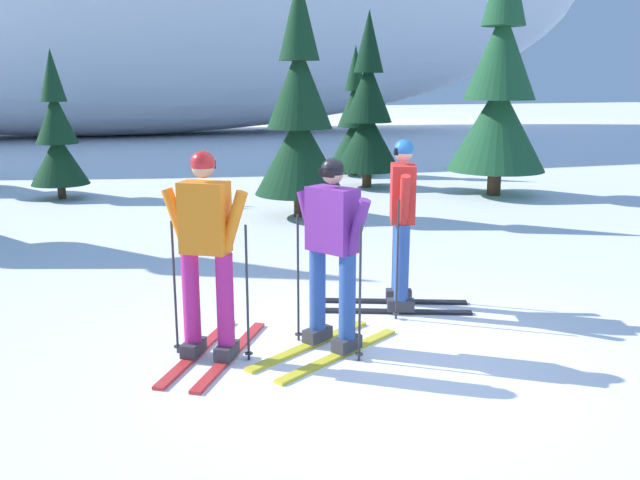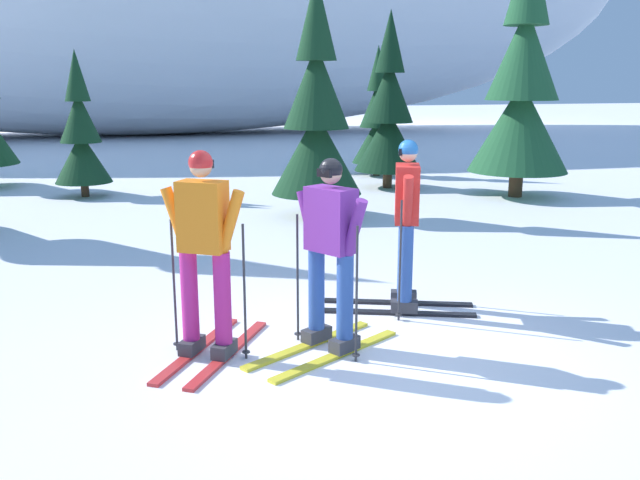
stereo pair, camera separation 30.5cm
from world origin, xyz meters
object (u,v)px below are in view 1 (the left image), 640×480
at_px(skier_purple_jacket, 332,250).
at_px(skier_red_jacket, 401,221).
at_px(pine_tree_center, 300,119).
at_px(pine_tree_far_right, 500,89).
at_px(pine_tree_right, 355,122).
at_px(pine_tree_center_right, 368,115).
at_px(pine_tree_center_left, 57,137).
at_px(skier_orange_jacket, 207,253).

distance_m(skier_purple_jacket, skier_red_jacket, 1.37).
distance_m(skier_red_jacket, pine_tree_center, 5.30).
xyz_separation_m(skier_red_jacket, pine_tree_far_right, (5.20, 6.12, 1.28)).
height_order(pine_tree_center, pine_tree_right, pine_tree_center).
relative_size(pine_tree_center_right, pine_tree_far_right, 0.74).
relative_size(pine_tree_center_left, pine_tree_center, 0.73).
xyz_separation_m(skier_purple_jacket, pine_tree_far_right, (6.29, 6.95, 1.31)).
bearing_deg(pine_tree_far_right, skier_red_jacket, -130.36).
relative_size(skier_orange_jacket, pine_tree_far_right, 0.34).
distance_m(skier_red_jacket, pine_tree_center_left, 9.39).
height_order(skier_orange_jacket, skier_purple_jacket, skier_orange_jacket).
bearing_deg(skier_orange_jacket, pine_tree_center_right, 59.13).
bearing_deg(pine_tree_right, pine_tree_center, -121.95).
bearing_deg(pine_tree_right, skier_purple_jacket, -113.12).
xyz_separation_m(pine_tree_center, pine_tree_far_right, (4.66, 0.90, 0.48)).
distance_m(skier_orange_jacket, skier_purple_jacket, 1.10).
relative_size(skier_orange_jacket, skier_red_jacket, 1.01).
bearing_deg(pine_tree_center_right, skier_orange_jacket, -120.87).
relative_size(skier_purple_jacket, pine_tree_right, 0.53).
height_order(skier_orange_jacket, pine_tree_center, pine_tree_center).
relative_size(pine_tree_center_right, pine_tree_right, 1.20).
distance_m(skier_purple_jacket, pine_tree_center, 6.32).
height_order(skier_red_jacket, pine_tree_center_left, pine_tree_center_left).
distance_m(skier_orange_jacket, pine_tree_right, 12.22).
distance_m(pine_tree_center_left, pine_tree_far_right, 9.19).
distance_m(skier_orange_jacket, pine_tree_center_right, 10.22).
bearing_deg(skier_purple_jacket, pine_tree_right, 66.88).
distance_m(skier_red_jacket, pine_tree_center_right, 8.64).
relative_size(skier_red_jacket, pine_tree_right, 0.55).
height_order(skier_red_jacket, pine_tree_center_right, pine_tree_center_right).
relative_size(skier_red_jacket, pine_tree_far_right, 0.34).
bearing_deg(pine_tree_center, skier_red_jacket, -95.92).
xyz_separation_m(skier_purple_jacket, pine_tree_center_left, (-2.49, 9.51, 0.35)).
relative_size(skier_purple_jacket, pine_tree_center_left, 0.57).
bearing_deg(pine_tree_center_right, pine_tree_center, -131.62).
bearing_deg(skier_purple_jacket, pine_tree_far_right, 47.88).
xyz_separation_m(skier_orange_jacket, skier_purple_jacket, (1.09, -0.13, -0.04)).
bearing_deg(pine_tree_center, pine_tree_right, 58.05).
bearing_deg(pine_tree_far_right, pine_tree_center_right, 137.91).
xyz_separation_m(skier_orange_jacket, pine_tree_far_right, (7.37, 6.82, 1.27)).
bearing_deg(pine_tree_far_right, skier_purple_jacket, -132.12).
relative_size(pine_tree_center_left, pine_tree_center_right, 0.77).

